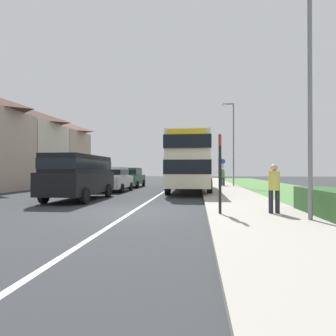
{
  "coord_description": "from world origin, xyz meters",
  "views": [
    {
      "loc": [
        2.3,
        -9.8,
        1.48
      ],
      "look_at": [
        0.7,
        5.38,
        1.6
      ],
      "focal_mm": 30.11,
      "sensor_mm": 36.0,
      "label": 1
    }
  ],
  "objects_px": {
    "pedestrian_at_stop": "(274,186)",
    "cycle_route_sign": "(223,171)",
    "parked_van_black": "(79,174)",
    "parked_car_dark_green": "(131,177)",
    "double_decker_bus": "(190,161)",
    "street_lamp_mid": "(232,139)",
    "bus_stop_sign": "(220,168)",
    "street_lamp_near": "(306,52)",
    "pedestrian_walking_away": "(223,176)",
    "parked_car_white": "(114,178)"
  },
  "relations": [
    {
      "from": "parked_car_dark_green",
      "to": "cycle_route_sign",
      "type": "relative_size",
      "value": 1.75
    },
    {
      "from": "parked_car_dark_green",
      "to": "street_lamp_mid",
      "type": "distance_m",
      "value": 9.39
    },
    {
      "from": "street_lamp_near",
      "to": "parked_car_white",
      "type": "bearing_deg",
      "value": 128.82
    },
    {
      "from": "double_decker_bus",
      "to": "cycle_route_sign",
      "type": "height_order",
      "value": "double_decker_bus"
    },
    {
      "from": "bus_stop_sign",
      "to": "street_lamp_mid",
      "type": "height_order",
      "value": "street_lamp_mid"
    },
    {
      "from": "parked_car_dark_green",
      "to": "cycle_route_sign",
      "type": "distance_m",
      "value": 8.46
    },
    {
      "from": "pedestrian_walking_away",
      "to": "street_lamp_near",
      "type": "height_order",
      "value": "street_lamp_near"
    },
    {
      "from": "pedestrian_walking_away",
      "to": "street_lamp_mid",
      "type": "relative_size",
      "value": 0.23
    },
    {
      "from": "street_lamp_mid",
      "to": "pedestrian_at_stop",
      "type": "bearing_deg",
      "value": -92.11
    },
    {
      "from": "parked_car_dark_green",
      "to": "street_lamp_near",
      "type": "xyz_separation_m",
      "value": [
        8.82,
        -16.07,
        3.81
      ]
    },
    {
      "from": "double_decker_bus",
      "to": "street_lamp_near",
      "type": "relative_size",
      "value": 1.18
    },
    {
      "from": "double_decker_bus",
      "to": "cycle_route_sign",
      "type": "distance_m",
      "value": 7.39
    },
    {
      "from": "parked_van_black",
      "to": "street_lamp_mid",
      "type": "relative_size",
      "value": 0.7
    },
    {
      "from": "pedestrian_at_stop",
      "to": "pedestrian_walking_away",
      "type": "relative_size",
      "value": 1.0
    },
    {
      "from": "double_decker_bus",
      "to": "parked_van_black",
      "type": "xyz_separation_m",
      "value": [
        -5.28,
        -6.18,
        -0.83
      ]
    },
    {
      "from": "pedestrian_walking_away",
      "to": "cycle_route_sign",
      "type": "distance_m",
      "value": 1.53
    },
    {
      "from": "cycle_route_sign",
      "to": "street_lamp_mid",
      "type": "relative_size",
      "value": 0.35
    },
    {
      "from": "pedestrian_walking_away",
      "to": "street_lamp_near",
      "type": "relative_size",
      "value": 0.2
    },
    {
      "from": "street_lamp_mid",
      "to": "parked_van_black",
      "type": "bearing_deg",
      "value": -128.08
    },
    {
      "from": "parked_van_black",
      "to": "parked_car_dark_green",
      "type": "distance_m",
      "value": 10.77
    },
    {
      "from": "double_decker_bus",
      "to": "bus_stop_sign",
      "type": "bearing_deg",
      "value": -83.34
    },
    {
      "from": "cycle_route_sign",
      "to": "street_lamp_near",
      "type": "height_order",
      "value": "street_lamp_near"
    },
    {
      "from": "cycle_route_sign",
      "to": "bus_stop_sign",
      "type": "bearing_deg",
      "value": -95.33
    },
    {
      "from": "pedestrian_walking_away",
      "to": "street_lamp_mid",
      "type": "height_order",
      "value": "street_lamp_mid"
    },
    {
      "from": "street_lamp_near",
      "to": "double_decker_bus",
      "type": "bearing_deg",
      "value": 107.1
    },
    {
      "from": "double_decker_bus",
      "to": "parked_car_white",
      "type": "distance_m",
      "value": 5.41
    },
    {
      "from": "parked_van_black",
      "to": "street_lamp_mid",
      "type": "height_order",
      "value": "street_lamp_mid"
    },
    {
      "from": "parked_van_black",
      "to": "parked_car_dark_green",
      "type": "relative_size",
      "value": 1.15
    },
    {
      "from": "street_lamp_near",
      "to": "street_lamp_mid",
      "type": "xyz_separation_m",
      "value": [
        -0.02,
        16.53,
        -0.57
      ]
    },
    {
      "from": "parked_car_dark_green",
      "to": "parked_van_black",
      "type": "bearing_deg",
      "value": -89.98
    },
    {
      "from": "parked_van_black",
      "to": "cycle_route_sign",
      "type": "relative_size",
      "value": 2.02
    },
    {
      "from": "parked_van_black",
      "to": "cycle_route_sign",
      "type": "distance_m",
      "value": 15.3
    },
    {
      "from": "cycle_route_sign",
      "to": "pedestrian_walking_away",
      "type": "bearing_deg",
      "value": -95.48
    },
    {
      "from": "bus_stop_sign",
      "to": "street_lamp_mid",
      "type": "bearing_deg",
      "value": 81.77
    },
    {
      "from": "double_decker_bus",
      "to": "cycle_route_sign",
      "type": "relative_size",
      "value": 3.91
    },
    {
      "from": "bus_stop_sign",
      "to": "street_lamp_mid",
      "type": "xyz_separation_m",
      "value": [
        2.27,
        15.7,
        2.63
      ]
    },
    {
      "from": "street_lamp_near",
      "to": "pedestrian_walking_away",
      "type": "bearing_deg",
      "value": 92.74
    },
    {
      "from": "parked_van_black",
      "to": "street_lamp_near",
      "type": "height_order",
      "value": "street_lamp_near"
    },
    {
      "from": "double_decker_bus",
      "to": "parked_car_white",
      "type": "xyz_separation_m",
      "value": [
        -5.24,
        -0.58,
        -1.21
      ]
    },
    {
      "from": "double_decker_bus",
      "to": "street_lamp_mid",
      "type": "xyz_separation_m",
      "value": [
        3.51,
        5.05,
        2.03
      ]
    },
    {
      "from": "double_decker_bus",
      "to": "parked_car_dark_green",
      "type": "xyz_separation_m",
      "value": [
        -5.29,
        4.58,
        -1.21
      ]
    },
    {
      "from": "parked_van_black",
      "to": "parked_car_white",
      "type": "relative_size",
      "value": 1.27
    },
    {
      "from": "parked_car_white",
      "to": "pedestrian_at_stop",
      "type": "relative_size",
      "value": 2.39
    },
    {
      "from": "pedestrian_walking_away",
      "to": "bus_stop_sign",
      "type": "xyz_separation_m",
      "value": [
        -1.49,
        -15.96,
        0.56
      ]
    },
    {
      "from": "pedestrian_at_stop",
      "to": "parked_car_dark_green",
      "type": "bearing_deg",
      "value": 118.77
    },
    {
      "from": "double_decker_bus",
      "to": "street_lamp_near",
      "type": "distance_m",
      "value": 12.29
    },
    {
      "from": "parked_car_white",
      "to": "cycle_route_sign",
      "type": "xyz_separation_m",
      "value": [
        8.11,
        7.36,
        0.5
      ]
    },
    {
      "from": "parked_van_black",
      "to": "street_lamp_near",
      "type": "relative_size",
      "value": 0.61
    },
    {
      "from": "pedestrian_at_stop",
      "to": "cycle_route_sign",
      "type": "height_order",
      "value": "cycle_route_sign"
    },
    {
      "from": "parked_car_dark_green",
      "to": "street_lamp_near",
      "type": "relative_size",
      "value": 0.53
    }
  ]
}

